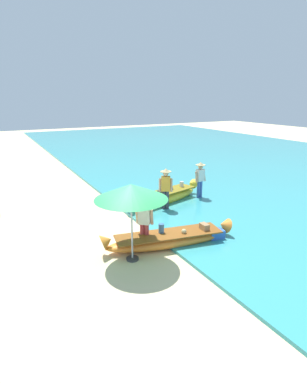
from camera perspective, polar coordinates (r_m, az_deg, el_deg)
The scene contains 9 objects.
ground_plane at distance 9.77m, azimuth -3.55°, elevation -10.65°, with size 80.00×80.00×0.00m, color beige.
sea at distance 23.41m, azimuth 17.76°, elevation 5.09°, with size 24.00×56.00×0.10m, color teal.
boat_orange_foreground at distance 9.96m, azimuth 2.82°, elevation -8.47°, with size 4.32×1.51×0.75m.
boat_yellow_midground at distance 13.73m, azimuth 1.97°, elevation -0.95°, with size 4.10×1.77×0.86m.
person_vendor_hatted at distance 12.67m, azimuth 2.22°, elevation 0.96°, with size 0.58×0.46×1.79m.
person_tourist_customer at distance 9.64m, azimuth -1.68°, elevation -5.20°, with size 0.54×0.51×1.58m.
person_vendor_assistant at distance 14.32m, azimuth 8.43°, elevation 2.52°, with size 0.57×0.44×1.74m.
patio_umbrella_large at distance 8.52m, azimuth -4.09°, elevation -0.02°, with size 2.02×2.02×2.27m.
cooler_box at distance 10.54m, azimuth 11.21°, elevation -7.67°, with size 0.48×0.37×0.38m, color blue.
Camera 1 is at (-3.56, -7.90, 4.51)m, focal length 29.46 mm.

